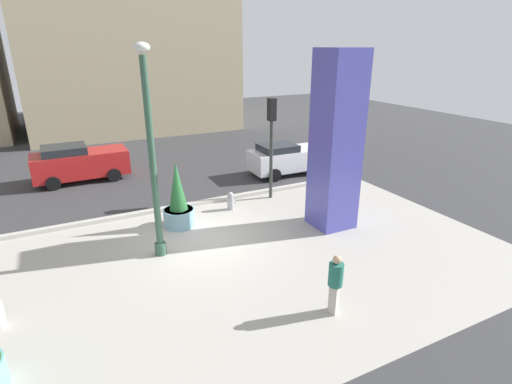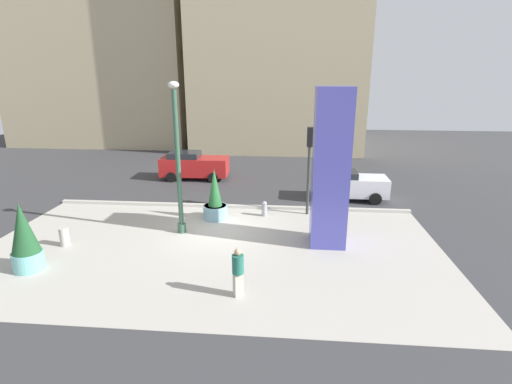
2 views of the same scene
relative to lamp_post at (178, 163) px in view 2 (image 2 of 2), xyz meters
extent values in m
plane|color=#38383A|center=(1.60, 4.28, -3.08)|extent=(60.00, 60.00, 0.00)
cube|color=#ADA89E|center=(1.60, -1.72, -3.08)|extent=(18.00, 10.00, 0.02)
cube|color=#B7B2A8|center=(1.60, 3.40, -3.00)|extent=(18.00, 0.24, 0.16)
cylinder|color=#335642|center=(0.00, 0.00, -2.88)|extent=(0.36, 0.36, 0.40)
cylinder|color=#335642|center=(0.00, 0.00, -0.08)|extent=(0.20, 0.20, 6.01)
ellipsoid|color=silver|center=(0.00, 0.00, 3.11)|extent=(0.44, 0.44, 0.28)
cube|color=#4C4CAD|center=(6.15, -0.60, 0.00)|extent=(1.36, 1.36, 6.17)
cylinder|color=#6BB2B2|center=(-4.43, -3.76, -2.74)|extent=(1.02, 1.02, 0.68)
cylinder|color=#382819|center=(-4.43, -3.76, -2.43)|extent=(0.94, 0.94, 0.04)
cone|color=#1E4C28|center=(-4.43, -3.76, -1.52)|extent=(0.93, 0.93, 1.76)
cylinder|color=#7AA8B7|center=(1.14, 1.78, -2.75)|extent=(1.13, 1.13, 0.67)
cylinder|color=#382819|center=(1.14, 1.78, -2.44)|extent=(1.04, 1.04, 0.04)
cone|color=#235B2D|center=(1.14, 1.78, -1.53)|extent=(0.66, 0.66, 1.78)
cylinder|color=#99999E|center=(3.42, 2.36, -2.81)|extent=(0.26, 0.26, 0.55)
sphere|color=#99999E|center=(3.42, 2.36, -2.45)|extent=(0.24, 0.24, 0.24)
cylinder|color=#99999E|center=(3.59, 2.36, -2.78)|extent=(0.12, 0.10, 0.10)
cylinder|color=#B2ADA3|center=(-4.29, -1.76, -2.71)|extent=(0.36, 0.36, 0.75)
cylinder|color=#333833|center=(5.50, 2.80, -1.41)|extent=(0.14, 0.14, 3.35)
cube|color=black|center=(5.50, 2.80, 0.71)|extent=(0.28, 0.32, 0.90)
sphere|color=red|center=(5.50, 2.97, 0.98)|extent=(0.18, 0.18, 0.18)
cube|color=silver|center=(7.92, 5.45, -2.32)|extent=(3.93, 1.80, 0.99)
cube|color=#1E2328|center=(7.34, 5.46, -1.66)|extent=(1.78, 1.56, 0.33)
cylinder|color=black|center=(9.14, 6.30, -2.76)|extent=(0.64, 0.23, 0.64)
cylinder|color=black|center=(9.12, 4.56, -2.76)|extent=(0.64, 0.23, 0.64)
cylinder|color=black|center=(6.73, 6.34, -2.76)|extent=(0.64, 0.23, 0.64)
cylinder|color=black|center=(6.70, 4.60, -2.76)|extent=(0.64, 0.23, 0.64)
cube|color=red|center=(-1.58, 9.00, -2.24)|extent=(4.34, 1.90, 1.14)
cube|color=#1E2328|center=(-2.23, 8.99, -1.48)|extent=(1.97, 1.63, 0.37)
cylinder|color=black|center=(-0.27, 9.93, -2.76)|extent=(0.64, 0.23, 0.64)
cylinder|color=black|center=(-0.23, 8.13, -2.76)|extent=(0.64, 0.23, 0.64)
cylinder|color=black|center=(-2.94, 9.88, -2.76)|extent=(0.64, 0.23, 0.64)
cylinder|color=black|center=(-2.90, 8.07, -2.76)|extent=(0.64, 0.23, 0.64)
cube|color=#B2AD9E|center=(3.10, -4.82, -2.69)|extent=(0.34, 0.32, 0.79)
cylinder|color=#236656|center=(3.10, -4.82, -2.00)|extent=(0.50, 0.50, 0.59)
sphere|color=tan|center=(3.10, -4.82, -1.60)|extent=(0.21, 0.21, 0.21)
cube|color=tan|center=(-13.49, 22.60, 9.05)|extent=(16.79, 8.24, 24.26)
camera|label=1|loc=(-2.30, -11.30, 3.18)|focal=27.87mm
camera|label=2|loc=(4.58, -15.30, 3.47)|focal=27.26mm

